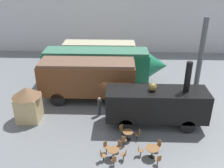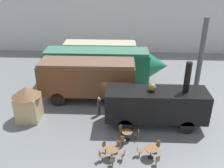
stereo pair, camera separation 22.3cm
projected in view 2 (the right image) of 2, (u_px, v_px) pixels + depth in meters
name	position (u px, v px, depth m)	size (l,w,h in m)	color
ground_plane	(116.00, 104.00, 23.25)	(80.00, 80.00, 0.00)	slate
backdrop_wall	(120.00, 21.00, 35.35)	(44.00, 0.15, 9.00)	silver
passenger_coach_vintage	(100.00, 53.00, 30.12)	(8.60, 2.64, 3.45)	beige
streamlined_locomotive	(105.00, 64.00, 26.55)	(13.00, 2.81, 3.75)	#196B47
passenger_coach_wooden	(87.00, 77.00, 23.08)	(8.70, 2.89, 3.93)	brown
steam_locomotive	(156.00, 104.00, 19.46)	(7.84, 2.40, 5.43)	black
cafe_table_near	(127.00, 134.00, 18.28)	(0.78, 0.78, 0.72)	black
cafe_table_mid	(112.00, 152.00, 16.54)	(0.79, 0.79, 0.71)	black
cafe_table_far	(151.00, 150.00, 16.56)	(0.92, 0.92, 0.78)	black
cafe_chair_0	(137.00, 134.00, 18.35)	(0.37, 0.36, 0.87)	black
cafe_chair_1	(121.00, 129.00, 18.87)	(0.40, 0.40, 0.87)	black
cafe_chair_2	(123.00, 140.00, 17.69)	(0.38, 0.40, 0.87)	black
cafe_chair_3	(123.00, 154.00, 16.38)	(0.38, 0.36, 0.87)	black
cafe_chair_4	(118.00, 146.00, 17.14)	(0.39, 0.40, 0.87)	black
cafe_chair_5	(105.00, 146.00, 17.09)	(0.40, 0.40, 0.87)	black
cafe_chair_6	(101.00, 155.00, 16.30)	(0.40, 0.38, 0.87)	black
cafe_chair_7	(113.00, 160.00, 15.86)	(0.36, 0.37, 0.87)	black
cafe_chair_8	(139.00, 150.00, 16.75)	(0.37, 0.36, 0.87)	black
cafe_chair_9	(157.00, 160.00, 15.90)	(0.38, 0.39, 0.87)	black
cafe_chair_10	(158.00, 145.00, 17.18)	(0.40, 0.40, 0.87)	black
visitor_person	(99.00, 106.00, 21.16)	(0.34, 0.34, 1.74)	#262633
ticket_kiosk	(28.00, 102.00, 20.31)	(2.34, 2.34, 3.00)	tan
support_pillar	(200.00, 64.00, 21.53)	(0.44, 0.44, 8.00)	#4C5156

